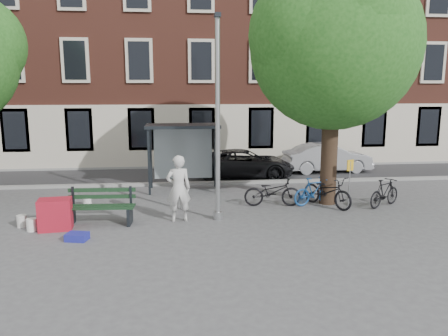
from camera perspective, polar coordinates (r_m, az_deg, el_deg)
name	(u,v)px	position (r m, az deg, el deg)	size (l,w,h in m)	color
ground	(218,219)	(13.61, -0.79, -6.72)	(90.00, 90.00, 0.00)	#4C4C4F
road	(205,175)	(20.38, -2.55, -0.92)	(40.00, 4.00, 0.01)	#28282B
curb_near	(207,183)	(18.42, -2.18, -1.97)	(40.00, 0.25, 0.12)	gray
curb_far	(202,166)	(22.34, -2.85, 0.22)	(40.00, 0.25, 0.12)	gray
building_row	(197,35)	(26.15, -3.49, 16.96)	(30.00, 8.00, 14.00)	brown
lamppost	(218,130)	(13.06, -0.82, 5.04)	(0.28, 0.35, 6.11)	#9EA0A3
tree_right	(336,38)	(15.32, 14.40, 16.12)	(5.76, 5.60, 8.20)	black
bus_shelter	(193,142)	(17.20, -4.06, 3.41)	(2.85, 1.45, 2.62)	#1E2328
painter	(178,188)	(13.26, -5.97, -2.67)	(0.74, 0.49, 2.04)	silver
bench	(101,208)	(13.56, -15.80, -5.09)	(2.04, 0.77, 1.03)	#1E2328
bike_a	(272,192)	(15.06, 6.35, -3.08)	(0.68, 1.94, 1.02)	black
bike_b	(314,191)	(15.44, 11.72, -2.98)	(0.46, 1.63, 0.98)	navy
bike_c	(327,191)	(15.33, 13.34, -2.98)	(0.71, 2.02, 1.06)	black
bike_d	(385,193)	(15.88, 20.23, -3.05)	(0.46, 1.62, 0.97)	black
car_dark	(244,163)	(19.89, 2.67, 0.62)	(2.09, 4.53, 1.26)	black
car_silver	(327,158)	(21.65, 13.34, 1.31)	(1.46, 4.18, 1.38)	#9B9CA2
red_stand	(55,214)	(13.43, -21.17, -5.67)	(0.90, 0.60, 0.90)	#AA1629
blue_crate	(77,237)	(12.41, -18.63, -8.50)	(0.55, 0.40, 0.20)	#202494
bucket_a	(22,221)	(14.12, -24.91, -6.32)	(0.28, 0.28, 0.36)	silver
bucket_b	(32,225)	(13.64, -23.83, -6.80)	(0.28, 0.28, 0.36)	white
bucket_c	(87,201)	(15.76, -17.44, -4.13)	(0.28, 0.28, 0.36)	white
notice_sign	(350,174)	(15.24, 16.11, -0.82)	(0.27, 0.14, 1.65)	#9EA0A3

